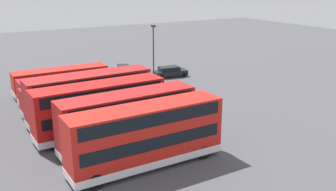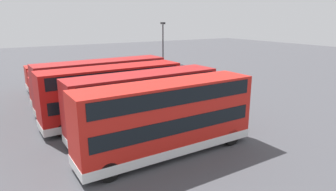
{
  "view_description": "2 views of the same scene",
  "coord_description": "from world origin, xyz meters",
  "px_view_note": "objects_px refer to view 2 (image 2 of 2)",
  "views": [
    {
      "loc": [
        -32.94,
        20.2,
        12.93
      ],
      "look_at": [
        -1.7,
        1.98,
        1.87
      ],
      "focal_mm": 41.06,
      "sensor_mm": 36.0,
      "label": 1
    },
    {
      "loc": [
        -25.0,
        17.7,
        8.2
      ],
      "look_at": [
        -2.98,
        4.26,
        1.38
      ],
      "focal_mm": 31.38,
      "sensor_mm": 36.0,
      "label": 2
    }
  ],
  "objects_px": {
    "bus_single_deck_seventh": "(75,74)",
    "car_hatchback_silver": "(133,70)",
    "bus_double_decker_second": "(144,103)",
    "bus_double_decker_fourth": "(103,84)",
    "bus_single_deck_fifth": "(94,86)",
    "lamp_post_tall": "(163,48)",
    "bus_double_decker_third": "(113,93)",
    "car_small_green": "(177,70)",
    "bus_single_deck_sixth": "(84,79)",
    "bus_double_decker_near_end": "(168,116)"
  },
  "relations": [
    {
      "from": "car_hatchback_silver",
      "to": "bus_double_decker_second",
      "type": "bearing_deg",
      "value": 157.23
    },
    {
      "from": "bus_single_deck_seventh",
      "to": "lamp_post_tall",
      "type": "bearing_deg",
      "value": -110.05
    },
    {
      "from": "car_small_green",
      "to": "bus_double_decker_second",
      "type": "bearing_deg",
      "value": 141.42
    },
    {
      "from": "bus_single_deck_sixth",
      "to": "lamp_post_tall",
      "type": "distance_m",
      "value": 10.54
    },
    {
      "from": "bus_single_deck_seventh",
      "to": "car_small_green",
      "type": "xyz_separation_m",
      "value": [
        0.34,
        -14.94,
        -0.92
      ]
    },
    {
      "from": "bus_double_decker_second",
      "to": "bus_single_deck_sixth",
      "type": "xyz_separation_m",
      "value": [
        14.28,
        0.23,
        -0.83
      ]
    },
    {
      "from": "car_hatchback_silver",
      "to": "lamp_post_tall",
      "type": "xyz_separation_m",
      "value": [
        -7.99,
        -0.57,
        3.83
      ]
    },
    {
      "from": "bus_double_decker_second",
      "to": "lamp_post_tall",
      "type": "relative_size",
      "value": 1.43
    },
    {
      "from": "bus_double_decker_near_end",
      "to": "bus_double_decker_third",
      "type": "height_order",
      "value": "same"
    },
    {
      "from": "bus_double_decker_second",
      "to": "bus_double_decker_third",
      "type": "distance_m",
      "value": 3.89
    },
    {
      "from": "lamp_post_tall",
      "to": "bus_double_decker_near_end",
      "type": "bearing_deg",
      "value": 150.33
    },
    {
      "from": "car_hatchback_silver",
      "to": "car_small_green",
      "type": "height_order",
      "value": "same"
    },
    {
      "from": "bus_double_decker_near_end",
      "to": "bus_single_deck_sixth",
      "type": "distance_m",
      "value": 17.7
    },
    {
      "from": "bus_double_decker_fourth",
      "to": "bus_single_deck_sixth",
      "type": "bearing_deg",
      "value": -1.76
    },
    {
      "from": "bus_single_deck_sixth",
      "to": "lamp_post_tall",
      "type": "relative_size",
      "value": 1.44
    },
    {
      "from": "bus_double_decker_fourth",
      "to": "bus_single_deck_fifth",
      "type": "height_order",
      "value": "bus_double_decker_fourth"
    },
    {
      "from": "bus_double_decker_third",
      "to": "bus_single_deck_fifth",
      "type": "height_order",
      "value": "bus_double_decker_third"
    },
    {
      "from": "bus_double_decker_near_end",
      "to": "bus_double_decker_fourth",
      "type": "xyz_separation_m",
      "value": [
        10.9,
        0.28,
        0.0
      ]
    },
    {
      "from": "bus_double_decker_near_end",
      "to": "bus_double_decker_second",
      "type": "relative_size",
      "value": 1.04
    },
    {
      "from": "bus_double_decker_second",
      "to": "bus_double_decker_third",
      "type": "xyz_separation_m",
      "value": [
        3.8,
        0.86,
        0.0
      ]
    },
    {
      "from": "bus_single_deck_fifth",
      "to": "lamp_post_tall",
      "type": "distance_m",
      "value": 11.21
    },
    {
      "from": "bus_double_decker_near_end",
      "to": "bus_double_decker_fourth",
      "type": "distance_m",
      "value": 10.9
    },
    {
      "from": "bus_single_deck_fifth",
      "to": "bus_double_decker_near_end",
      "type": "bearing_deg",
      "value": -179.37
    },
    {
      "from": "bus_double_decker_third",
      "to": "car_small_green",
      "type": "distance_m",
      "value": 21.29
    },
    {
      "from": "bus_double_decker_fourth",
      "to": "lamp_post_tall",
      "type": "bearing_deg",
      "value": -56.87
    },
    {
      "from": "bus_double_decker_second",
      "to": "bus_double_decker_fourth",
      "type": "bearing_deg",
      "value": 3.33
    },
    {
      "from": "lamp_post_tall",
      "to": "bus_double_decker_third",
      "type": "bearing_deg",
      "value": 134.14
    },
    {
      "from": "bus_single_deck_fifth",
      "to": "lamp_post_tall",
      "type": "height_order",
      "value": "lamp_post_tall"
    },
    {
      "from": "bus_double_decker_third",
      "to": "car_hatchback_silver",
      "type": "distance_m",
      "value": 21.14
    },
    {
      "from": "bus_double_decker_second",
      "to": "bus_single_deck_seventh",
      "type": "bearing_deg",
      "value": 1.06
    },
    {
      "from": "bus_double_decker_near_end",
      "to": "bus_single_deck_seventh",
      "type": "bearing_deg",
      "value": 0.48
    },
    {
      "from": "bus_double_decker_fourth",
      "to": "bus_single_deck_fifth",
      "type": "bearing_deg",
      "value": -2.33
    },
    {
      "from": "bus_single_deck_fifth",
      "to": "car_small_green",
      "type": "xyz_separation_m",
      "value": [
        7.67,
        -14.92,
        -0.92
      ]
    },
    {
      "from": "bus_single_deck_seventh",
      "to": "car_hatchback_silver",
      "type": "relative_size",
      "value": 2.41
    },
    {
      "from": "bus_double_decker_near_end",
      "to": "bus_double_decker_second",
      "type": "height_order",
      "value": "same"
    },
    {
      "from": "bus_single_deck_seventh",
      "to": "bus_double_decker_third",
      "type": "bearing_deg",
      "value": 177.86
    },
    {
      "from": "bus_single_deck_fifth",
      "to": "bus_double_decker_fourth",
      "type": "bearing_deg",
      "value": 177.67
    },
    {
      "from": "bus_single_deck_fifth",
      "to": "bus_single_deck_seventh",
      "type": "height_order",
      "value": "same"
    },
    {
      "from": "bus_double_decker_third",
      "to": "car_small_green",
      "type": "height_order",
      "value": "bus_double_decker_third"
    },
    {
      "from": "bus_single_deck_sixth",
      "to": "bus_double_decker_fourth",
      "type": "bearing_deg",
      "value": 178.24
    },
    {
      "from": "bus_double_decker_second",
      "to": "bus_single_deck_seventh",
      "type": "relative_size",
      "value": 1.02
    },
    {
      "from": "bus_double_decker_third",
      "to": "car_hatchback_silver",
      "type": "bearing_deg",
      "value": -28.94
    },
    {
      "from": "bus_double_decker_second",
      "to": "bus_double_decker_fourth",
      "type": "xyz_separation_m",
      "value": [
        7.49,
        0.44,
        0.0
      ]
    },
    {
      "from": "bus_double_decker_near_end",
      "to": "bus_single_deck_seventh",
      "type": "height_order",
      "value": "bus_double_decker_near_end"
    },
    {
      "from": "car_hatchback_silver",
      "to": "bus_double_decker_near_end",
      "type": "bearing_deg",
      "value": 159.7
    },
    {
      "from": "bus_double_decker_near_end",
      "to": "lamp_post_tall",
      "type": "height_order",
      "value": "lamp_post_tall"
    },
    {
      "from": "bus_single_deck_sixth",
      "to": "car_small_green",
      "type": "height_order",
      "value": "bus_single_deck_sixth"
    },
    {
      "from": "bus_double_decker_fourth",
      "to": "bus_single_deck_sixth",
      "type": "relative_size",
      "value": 1.06
    },
    {
      "from": "bus_double_decker_second",
      "to": "lamp_post_tall",
      "type": "height_order",
      "value": "lamp_post_tall"
    },
    {
      "from": "car_small_green",
      "to": "lamp_post_tall",
      "type": "height_order",
      "value": "lamp_post_tall"
    }
  ]
}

